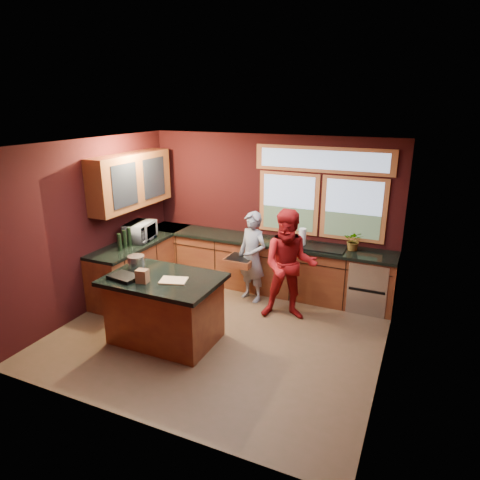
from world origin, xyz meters
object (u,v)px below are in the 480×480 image
Objects in this scene: person_grey at (252,257)px; stock_pot at (136,262)px; island at (165,308)px; person_red at (289,265)px; cutting_board at (174,281)px.

person_grey is 1.95m from stock_pot.
stock_pot is at bearing 164.74° from island.
person_grey is at bearing 138.38° from person_red.
person_red is 2.26m from stock_pot.
island is 1.82m from person_grey.
person_grey is at bearing 70.07° from island.
person_red is (1.37, 1.33, 0.39)m from island.
person_red reaches higher than cutting_board.
island is 0.80m from stock_pot.
stock_pot is at bearing -107.23° from person_grey.
cutting_board is (-0.41, -1.74, 0.19)m from person_grey.
person_red reaches higher than stock_pot.
cutting_board is (-1.17, -1.38, 0.09)m from person_red.
person_red is 1.81m from cutting_board.
island is at bearing -15.26° from stock_pot.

